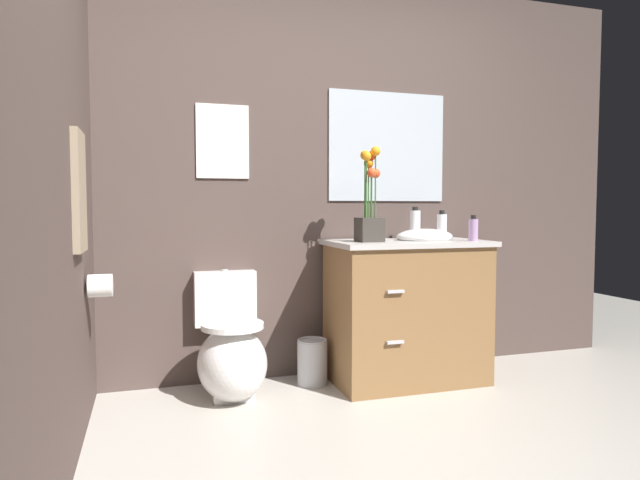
{
  "coord_description": "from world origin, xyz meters",
  "views": [
    {
      "loc": [
        -0.99,
        -1.69,
        1.06
      ],
      "look_at": [
        -0.07,
        1.27,
        0.87
      ],
      "focal_mm": 30.87,
      "sensor_mm": 36.0,
      "label": 1
    }
  ],
  "objects_px": {
    "lotion_bottle": "(442,227)",
    "trash_bin": "(312,362)",
    "vanity_cabinet": "(407,309)",
    "toilet_paper_roll": "(100,286)",
    "flower_vase": "(370,208)",
    "wall_poster": "(223,141)",
    "hanging_towel": "(79,192)",
    "soap_bottle": "(473,229)",
    "toilet": "(231,354)",
    "wall_mirror": "(387,147)",
    "hand_wash_bottle": "(415,224)"
  },
  "relations": [
    {
      "from": "vanity_cabinet",
      "to": "wall_mirror",
      "type": "bearing_deg",
      "value": 90.53
    },
    {
      "from": "vanity_cabinet",
      "to": "flower_vase",
      "type": "relative_size",
      "value": 1.89
    },
    {
      "from": "lotion_bottle",
      "to": "trash_bin",
      "type": "distance_m",
      "value": 1.13
    },
    {
      "from": "toilet",
      "to": "hand_wash_bottle",
      "type": "bearing_deg",
      "value": 4.53
    },
    {
      "from": "wall_mirror",
      "to": "toilet_paper_roll",
      "type": "distance_m",
      "value": 1.94
    },
    {
      "from": "hanging_towel",
      "to": "flower_vase",
      "type": "bearing_deg",
      "value": 14.23
    },
    {
      "from": "lotion_bottle",
      "to": "trash_bin",
      "type": "bearing_deg",
      "value": 171.35
    },
    {
      "from": "vanity_cabinet",
      "to": "wall_poster",
      "type": "xyz_separation_m",
      "value": [
        -1.06,
        0.29,
        1.01
      ]
    },
    {
      "from": "wall_mirror",
      "to": "toilet_paper_roll",
      "type": "bearing_deg",
      "value": -164.86
    },
    {
      "from": "trash_bin",
      "to": "vanity_cabinet",
      "type": "bearing_deg",
      "value": -9.84
    },
    {
      "from": "flower_vase",
      "to": "trash_bin",
      "type": "distance_m",
      "value": 0.98
    },
    {
      "from": "wall_mirror",
      "to": "trash_bin",
      "type": "bearing_deg",
      "value": -161.0
    },
    {
      "from": "trash_bin",
      "to": "hanging_towel",
      "type": "distance_m",
      "value": 1.65
    },
    {
      "from": "lotion_bottle",
      "to": "toilet_paper_roll",
      "type": "height_order",
      "value": "lotion_bottle"
    },
    {
      "from": "vanity_cabinet",
      "to": "wall_mirror",
      "type": "height_order",
      "value": "wall_mirror"
    },
    {
      "from": "flower_vase",
      "to": "lotion_bottle",
      "type": "xyz_separation_m",
      "value": [
        0.49,
        0.03,
        -0.11
      ]
    },
    {
      "from": "toilet_paper_roll",
      "to": "wall_poster",
      "type": "bearing_deg",
      "value": 35.36
    },
    {
      "from": "vanity_cabinet",
      "to": "hand_wash_bottle",
      "type": "relative_size",
      "value": 5.1
    },
    {
      "from": "lotion_bottle",
      "to": "wall_poster",
      "type": "height_order",
      "value": "wall_poster"
    },
    {
      "from": "vanity_cabinet",
      "to": "toilet_paper_roll",
      "type": "height_order",
      "value": "vanity_cabinet"
    },
    {
      "from": "hanging_towel",
      "to": "soap_bottle",
      "type": "bearing_deg",
      "value": 7.26
    },
    {
      "from": "flower_vase",
      "to": "wall_mirror",
      "type": "xyz_separation_m",
      "value": [
        0.26,
        0.34,
        0.4
      ]
    },
    {
      "from": "toilet",
      "to": "lotion_bottle",
      "type": "distance_m",
      "value": 1.46
    },
    {
      "from": "soap_bottle",
      "to": "toilet",
      "type": "bearing_deg",
      "value": 172.4
    },
    {
      "from": "flower_vase",
      "to": "soap_bottle",
      "type": "xyz_separation_m",
      "value": [
        0.62,
        -0.11,
        -0.13
      ]
    },
    {
      "from": "hand_wash_bottle",
      "to": "toilet_paper_roll",
      "type": "height_order",
      "value": "hand_wash_bottle"
    },
    {
      "from": "lotion_bottle",
      "to": "wall_poster",
      "type": "distance_m",
      "value": 1.42
    },
    {
      "from": "vanity_cabinet",
      "to": "wall_mirror",
      "type": "relative_size",
      "value": 1.3
    },
    {
      "from": "wall_poster",
      "to": "trash_bin",
      "type": "bearing_deg",
      "value": -21.55
    },
    {
      "from": "lotion_bottle",
      "to": "hanging_towel",
      "type": "distance_m",
      "value": 2.04
    },
    {
      "from": "toilet",
      "to": "lotion_bottle",
      "type": "relative_size",
      "value": 3.81
    },
    {
      "from": "toilet_paper_roll",
      "to": "lotion_bottle",
      "type": "bearing_deg",
      "value": 4.38
    },
    {
      "from": "trash_bin",
      "to": "wall_mirror",
      "type": "height_order",
      "value": "wall_mirror"
    },
    {
      "from": "vanity_cabinet",
      "to": "flower_vase",
      "type": "height_order",
      "value": "flower_vase"
    },
    {
      "from": "lotion_bottle",
      "to": "hand_wash_bottle",
      "type": "xyz_separation_m",
      "value": [
        -0.11,
        0.14,
        0.01
      ]
    },
    {
      "from": "soap_bottle",
      "to": "lotion_bottle",
      "type": "bearing_deg",
      "value": 132.67
    },
    {
      "from": "lotion_bottle",
      "to": "wall_mirror",
      "type": "distance_m",
      "value": 0.64
    },
    {
      "from": "wall_mirror",
      "to": "hanging_towel",
      "type": "relative_size",
      "value": 1.54
    },
    {
      "from": "lotion_bottle",
      "to": "trash_bin",
      "type": "xyz_separation_m",
      "value": [
        -0.79,
        0.12,
        -0.8
      ]
    },
    {
      "from": "hanging_towel",
      "to": "toilet",
      "type": "bearing_deg",
      "value": 32.95
    },
    {
      "from": "hand_wash_bottle",
      "to": "toilet_paper_roll",
      "type": "xyz_separation_m",
      "value": [
        -1.83,
        -0.29,
        -0.27
      ]
    },
    {
      "from": "wall_mirror",
      "to": "toilet",
      "type": "bearing_deg",
      "value": -165.85
    },
    {
      "from": "soap_bottle",
      "to": "hand_wash_bottle",
      "type": "height_order",
      "value": "hand_wash_bottle"
    },
    {
      "from": "lotion_bottle",
      "to": "wall_poster",
      "type": "bearing_deg",
      "value": 166.21
    },
    {
      "from": "lotion_bottle",
      "to": "wall_mirror",
      "type": "relative_size",
      "value": 0.23
    },
    {
      "from": "wall_poster",
      "to": "hand_wash_bottle",
      "type": "bearing_deg",
      "value": -8.44
    },
    {
      "from": "wall_poster",
      "to": "toilet_paper_roll",
      "type": "bearing_deg",
      "value": -144.64
    },
    {
      "from": "wall_poster",
      "to": "hanging_towel",
      "type": "xyz_separation_m",
      "value": [
        -0.71,
        -0.73,
        -0.32
      ]
    },
    {
      "from": "hanging_towel",
      "to": "toilet_paper_roll",
      "type": "xyz_separation_m",
      "value": [
        0.06,
        0.26,
        -0.45
      ]
    },
    {
      "from": "soap_bottle",
      "to": "wall_poster",
      "type": "xyz_separation_m",
      "value": [
        -1.42,
        0.46,
        0.52
      ]
    }
  ]
}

